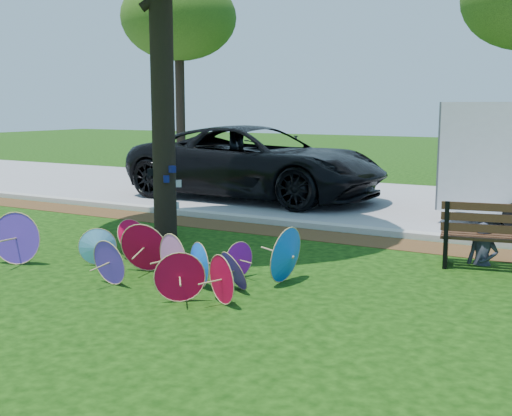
{
  "coord_description": "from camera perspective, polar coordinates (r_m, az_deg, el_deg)",
  "views": [
    {
      "loc": [
        5.43,
        -6.79,
        2.52
      ],
      "look_at": [
        0.5,
        2.0,
        0.9
      ],
      "focal_mm": 45.0,
      "sensor_mm": 36.0,
      "label": 1
    }
  ],
  "objects": [
    {
      "name": "black_van",
      "position": [
        17.4,
        -0.01,
        4.06
      ],
      "size": [
        7.18,
        3.49,
        1.97
      ],
      "primitive_type": "imported",
      "rotation": [
        0.0,
        0.0,
        1.54
      ],
      "color": "black",
      "rests_on": "ground"
    },
    {
      "name": "park_bench",
      "position": [
        10.67,
        21.4,
        -2.28
      ],
      "size": [
        2.12,
        1.14,
        1.05
      ],
      "primitive_type": null,
      "rotation": [
        0.0,
        0.0,
        0.19
      ],
      "color": "black",
      "rests_on": "ground"
    },
    {
      "name": "street",
      "position": [
        17.21,
        10.57,
        0.57
      ],
      "size": [
        90.0,
        8.0,
        0.01
      ],
      "primitive_type": "cube",
      "color": "gray",
      "rests_on": "ground"
    },
    {
      "name": "person_left",
      "position": [
        10.75,
        19.63,
        -1.39
      ],
      "size": [
        0.49,
        0.33,
        1.31
      ],
      "primitive_type": "imported",
      "rotation": [
        0.0,
        0.0,
        0.02
      ],
      "color": "#343847",
      "rests_on": "ground"
    },
    {
      "name": "curb",
      "position": [
        13.39,
        4.83,
        -1.49
      ],
      "size": [
        90.0,
        0.3,
        0.12
      ],
      "primitive_type": "cube",
      "color": "#B7B5AD",
      "rests_on": "ground"
    },
    {
      "name": "mulch_strip",
      "position": [
        12.78,
        3.53,
        -2.24
      ],
      "size": [
        90.0,
        1.0,
        0.01
      ],
      "primitive_type": "cube",
      "color": "#472D16",
      "rests_on": "ground"
    },
    {
      "name": "parasol_pile",
      "position": [
        9.59,
        -8.72,
        -3.99
      ],
      "size": [
        4.89,
        2.33,
        0.86
      ],
      "color": "#592EBC",
      "rests_on": "ground"
    },
    {
      "name": "ground",
      "position": [
        9.05,
        -9.06,
        -7.15
      ],
      "size": [
        90.0,
        90.0,
        0.0
      ],
      "primitive_type": "plane",
      "color": "black",
      "rests_on": "ground"
    }
  ]
}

